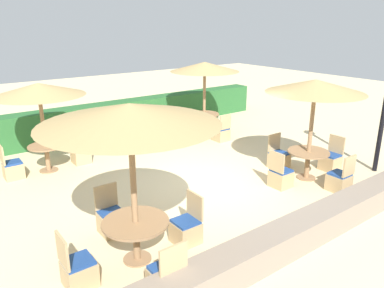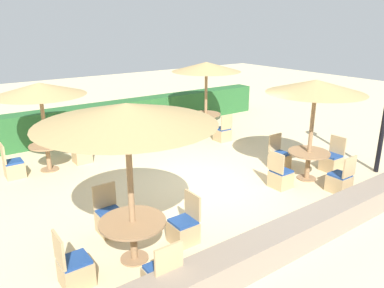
{
  "view_description": "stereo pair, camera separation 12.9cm",
  "coord_description": "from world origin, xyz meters",
  "px_view_note": "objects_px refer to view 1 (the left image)",
  "views": [
    {
      "loc": [
        -5.39,
        -6.64,
        3.88
      ],
      "look_at": [
        0.0,
        0.6,
        0.9
      ],
      "focal_mm": 35.0,
      "sensor_mm": 36.0,
      "label": 1
    },
    {
      "loc": [
        -5.28,
        -6.72,
        3.88
      ],
      "look_at": [
        0.0,
        0.6,
        0.9
      ],
      "focal_mm": 35.0,
      "sensor_mm": 36.0,
      "label": 2
    }
  ],
  "objects_px": {
    "patio_chair_front_left_north": "(112,220)",
    "round_table_back_right": "(204,118)",
    "patio_chair_back_right_west": "(180,132)",
    "patio_chair_front_left_west": "(78,271)",
    "parasol_back_left": "(39,90)",
    "patio_chair_back_left_west": "(12,169)",
    "parasol_front_right": "(315,87)",
    "parasol_front_left": "(130,115)",
    "patio_chair_front_left_south": "(167,279)",
    "round_table_front_right": "(308,157)",
    "patio_chair_back_right_south": "(221,133)",
    "patio_chair_front_left_east": "(186,229)",
    "patio_chair_front_right_south": "(340,180)",
    "round_table_front_left": "(136,229)",
    "patio_chair_front_right_north": "(278,159)",
    "patio_chair_front_right_west": "(280,177)",
    "patio_chair_back_left_east": "(81,154)",
    "round_table_back_left": "(47,152)",
    "parasol_back_right": "(205,67)",
    "patio_chair_front_right_east": "(331,160)"
  },
  "relations": [
    {
      "from": "patio_chair_front_left_east",
      "to": "round_table_front_right",
      "type": "bearing_deg",
      "value": -82.82
    },
    {
      "from": "patio_chair_front_right_west",
      "to": "parasol_back_left",
      "type": "bearing_deg",
      "value": -136.23
    },
    {
      "from": "patio_chair_front_left_east",
      "to": "round_table_front_right",
      "type": "height_order",
      "value": "patio_chair_front_left_east"
    },
    {
      "from": "parasol_front_left",
      "to": "patio_chair_front_left_north",
      "type": "xyz_separation_m",
      "value": [
        0.04,
        1.06,
        -2.28
      ]
    },
    {
      "from": "patio_chair_front_left_south",
      "to": "patio_chair_front_right_south",
      "type": "distance_m",
      "value": 5.29
    },
    {
      "from": "patio_chair_front_left_south",
      "to": "round_table_front_right",
      "type": "distance_m",
      "value": 5.47
    },
    {
      "from": "patio_chair_front_left_south",
      "to": "patio_chair_front_left_east",
      "type": "bearing_deg",
      "value": 42.33
    },
    {
      "from": "patio_chair_front_left_east",
      "to": "patio_chair_back_left_west",
      "type": "distance_m",
      "value": 5.4
    },
    {
      "from": "parasol_front_right",
      "to": "patio_chair_front_right_west",
      "type": "bearing_deg",
      "value": 176.59
    },
    {
      "from": "parasol_back_right",
      "to": "parasol_front_left",
      "type": "relative_size",
      "value": 0.91
    },
    {
      "from": "patio_chair_front_left_north",
      "to": "parasol_front_left",
      "type": "bearing_deg",
      "value": 87.88
    },
    {
      "from": "parasol_back_left",
      "to": "patio_chair_back_left_east",
      "type": "height_order",
      "value": "parasol_back_left"
    },
    {
      "from": "patio_chair_back_right_south",
      "to": "patio_chair_front_left_east",
      "type": "distance_m",
      "value": 6.23
    },
    {
      "from": "patio_chair_front_left_north",
      "to": "patio_chair_front_right_west",
      "type": "relative_size",
      "value": 1.0
    },
    {
      "from": "patio_chair_front_left_north",
      "to": "round_table_back_right",
      "type": "bearing_deg",
      "value": -143.22
    },
    {
      "from": "patio_chair_front_right_north",
      "to": "round_table_front_right",
      "type": "bearing_deg",
      "value": 91.02
    },
    {
      "from": "parasol_front_left",
      "to": "parasol_back_left",
      "type": "bearing_deg",
      "value": 90.0
    },
    {
      "from": "patio_chair_back_right_south",
      "to": "patio_chair_front_left_east",
      "type": "bearing_deg",
      "value": -136.76
    },
    {
      "from": "parasol_front_left",
      "to": "patio_chair_back_left_east",
      "type": "relative_size",
      "value": 3.0
    },
    {
      "from": "parasol_front_left",
      "to": "patio_chair_back_left_east",
      "type": "xyz_separation_m",
      "value": [
        0.96,
        5.03,
        -2.28
      ]
    },
    {
      "from": "round_table_back_right",
      "to": "patio_chair_front_right_west",
      "type": "height_order",
      "value": "patio_chair_front_right_west"
    },
    {
      "from": "parasol_front_left",
      "to": "patio_chair_front_left_west",
      "type": "distance_m",
      "value": 2.51
    },
    {
      "from": "patio_chair_front_right_north",
      "to": "patio_chair_back_left_east",
      "type": "relative_size",
      "value": 1.0
    },
    {
      "from": "round_table_back_left",
      "to": "patio_chair_front_right_south",
      "type": "bearing_deg",
      "value": -46.22
    },
    {
      "from": "round_table_back_right",
      "to": "parasol_front_right",
      "type": "xyz_separation_m",
      "value": [
        -0.37,
        -4.73,
        1.8
      ]
    },
    {
      "from": "patio_chair_front_right_south",
      "to": "round_table_back_left",
      "type": "bearing_deg",
      "value": 133.78
    },
    {
      "from": "parasol_back_left",
      "to": "patio_chair_back_left_west",
      "type": "xyz_separation_m",
      "value": [
        -0.88,
        0.03,
        -1.95
      ]
    },
    {
      "from": "parasol_back_left",
      "to": "round_table_front_left",
      "type": "bearing_deg",
      "value": -90.0
    },
    {
      "from": "patio_chair_front_left_south",
      "to": "patio_chair_front_right_south",
      "type": "xyz_separation_m",
      "value": [
        5.26,
        0.54,
        0.0
      ]
    },
    {
      "from": "patio_chair_front_left_west",
      "to": "parasol_back_left",
      "type": "height_order",
      "value": "parasol_back_left"
    },
    {
      "from": "patio_chair_front_right_west",
      "to": "patio_chair_back_left_west",
      "type": "relative_size",
      "value": 1.0
    },
    {
      "from": "patio_chair_front_left_north",
      "to": "patio_chair_front_right_south",
      "type": "xyz_separation_m",
      "value": [
        5.17,
        -1.53,
        0.0
      ]
    },
    {
      "from": "patio_chair_front_left_north",
      "to": "round_table_front_right",
      "type": "height_order",
      "value": "patio_chair_front_left_north"
    },
    {
      "from": "patio_chair_front_right_north",
      "to": "round_table_back_right",
      "type": "bearing_deg",
      "value": -95.75
    },
    {
      "from": "parasol_front_left",
      "to": "round_table_front_right",
      "type": "bearing_deg",
      "value": 5.18
    },
    {
      "from": "round_table_front_left",
      "to": "round_table_front_right",
      "type": "bearing_deg",
      "value": 5.18
    },
    {
      "from": "round_table_front_right",
      "to": "parasol_front_left",
      "type": "bearing_deg",
      "value": -174.82
    },
    {
      "from": "round_table_back_right",
      "to": "parasol_front_left",
      "type": "bearing_deg",
      "value": -136.98
    },
    {
      "from": "round_table_back_right",
      "to": "patio_chair_front_left_west",
      "type": "relative_size",
      "value": 1.13
    },
    {
      "from": "parasol_back_left",
      "to": "patio_chair_front_left_west",
      "type": "bearing_deg",
      "value": -101.65
    },
    {
      "from": "patio_chair_front_right_south",
      "to": "round_table_front_left",
      "type": "bearing_deg",
      "value": 174.89
    },
    {
      "from": "patio_chair_back_right_west",
      "to": "patio_chair_front_left_north",
      "type": "xyz_separation_m",
      "value": [
        -4.49,
        -4.14,
        0.0
      ]
    },
    {
      "from": "patio_chair_front_left_north",
      "to": "patio_chair_back_left_east",
      "type": "height_order",
      "value": "same"
    },
    {
      "from": "round_table_front_left",
      "to": "patio_chair_front_right_south",
      "type": "bearing_deg",
      "value": -5.11
    },
    {
      "from": "parasol_front_right",
      "to": "patio_chair_front_right_south",
      "type": "bearing_deg",
      "value": -89.81
    },
    {
      "from": "patio_chair_front_left_east",
      "to": "patio_chair_front_right_west",
      "type": "relative_size",
      "value": 1.0
    },
    {
      "from": "parasol_front_left",
      "to": "round_table_back_left",
      "type": "xyz_separation_m",
      "value": [
        -0.0,
        4.97,
        -2.0
      ]
    },
    {
      "from": "patio_chair_front_left_north",
      "to": "round_table_front_right",
      "type": "xyz_separation_m",
      "value": [
        5.17,
        -0.59,
        0.31
      ]
    },
    {
      "from": "patio_chair_front_right_east",
      "to": "patio_chair_back_left_west",
      "type": "height_order",
      "value": "same"
    },
    {
      "from": "patio_chair_front_right_east",
      "to": "parasol_front_right",
      "type": "bearing_deg",
      "value": 89.0
    }
  ]
}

